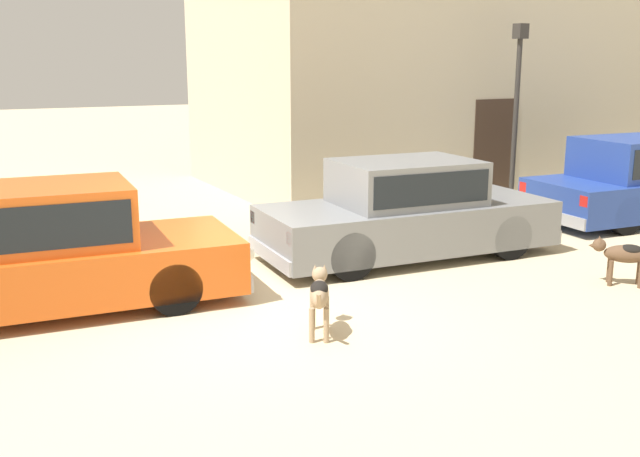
% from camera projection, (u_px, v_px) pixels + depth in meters
% --- Properties ---
extents(ground_plane, '(80.00, 80.00, 0.00)m').
position_uv_depth(ground_plane, '(265.00, 315.00, 8.46)').
color(ground_plane, '#CCB78E').
extents(parked_sedan_nearest, '(4.70, 2.06, 1.48)m').
position_uv_depth(parked_sedan_nearest, '(44.00, 249.00, 8.51)').
color(parked_sedan_nearest, '#D15619').
rests_on(parked_sedan_nearest, ground_plane).
extents(parked_sedan_second, '(4.59, 1.96, 1.45)m').
position_uv_depth(parked_sedan_second, '(407.00, 210.00, 10.83)').
color(parked_sedan_second, slate).
rests_on(parked_sedan_second, ground_plane).
extents(stray_dog_spotted, '(0.51, 0.88, 0.69)m').
position_uv_depth(stray_dog_spotted, '(319.00, 293.00, 7.75)').
color(stray_dog_spotted, '#997F60').
rests_on(stray_dog_spotted, ground_plane).
extents(stray_dog_tan, '(0.72, 0.68, 0.64)m').
position_uv_depth(stray_dog_tan, '(624.00, 254.00, 9.50)').
color(stray_dog_tan, brown).
rests_on(stray_dog_tan, ground_plane).
extents(street_lamp, '(0.22, 0.22, 3.56)m').
position_uv_depth(street_lamp, '(517.00, 91.00, 14.10)').
color(street_lamp, '#2D2B28').
rests_on(street_lamp, ground_plane).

